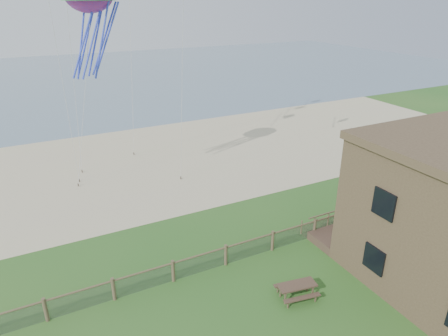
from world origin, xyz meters
The scene contains 6 objects.
sand_beach centered at (0.00, 22.00, 0.00)m, with size 72.00×20.00×0.02m, color #C5BA8E.
ocean centered at (0.00, 66.00, 0.00)m, with size 160.00×68.00×0.02m, color slate.
chainlink_fence centered at (0.00, 6.00, 0.55)m, with size 36.20×0.20×1.25m, color brown, non-canonical shape.
motel_deck centered at (13.00, 5.00, 0.25)m, with size 15.00×2.00×0.50m, color brown.
picnic_table centered at (1.88, 2.18, 0.39)m, with size 1.86×1.40×0.78m, color brown, non-canonical shape.
octopus_kite centered at (-3.64, 16.78, 11.89)m, with size 3.24×2.29×6.68m, color red, non-canonical shape.
Camera 1 is at (-8.18, -9.86, 13.41)m, focal length 32.00 mm.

